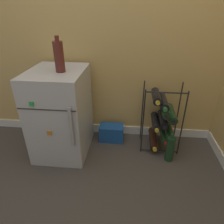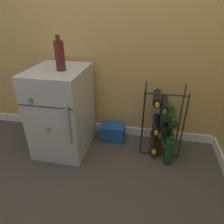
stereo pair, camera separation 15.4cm
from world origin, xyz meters
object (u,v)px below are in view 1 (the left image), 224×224
soda_box (111,133)px  loose_bottle_floor (170,149)px  mini_fridge (61,113)px  fridge_top_bottle (59,56)px  wine_rack (162,119)px

soda_box → loose_bottle_floor: loose_bottle_floor is taller
mini_fridge → fridge_top_bottle: bearing=-29.9°
fridge_top_bottle → loose_bottle_floor: (0.93, -0.04, -0.78)m
wine_rack → fridge_top_bottle: size_ratio=2.35×
soda_box → wine_rack: bearing=-6.9°
fridge_top_bottle → loose_bottle_floor: size_ratio=0.96×
soda_box → mini_fridge: bearing=-157.4°
soda_box → fridge_top_bottle: size_ratio=0.89×
mini_fridge → soda_box: (0.44, 0.18, -0.31)m
mini_fridge → wine_rack: 0.93m
wine_rack → loose_bottle_floor: (0.07, -0.20, -0.18)m
fridge_top_bottle → soda_box: bearing=29.4°
loose_bottle_floor → wine_rack: bearing=108.9°
wine_rack → loose_bottle_floor: size_ratio=2.27×
mini_fridge → loose_bottle_floor: (0.99, -0.08, -0.27)m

